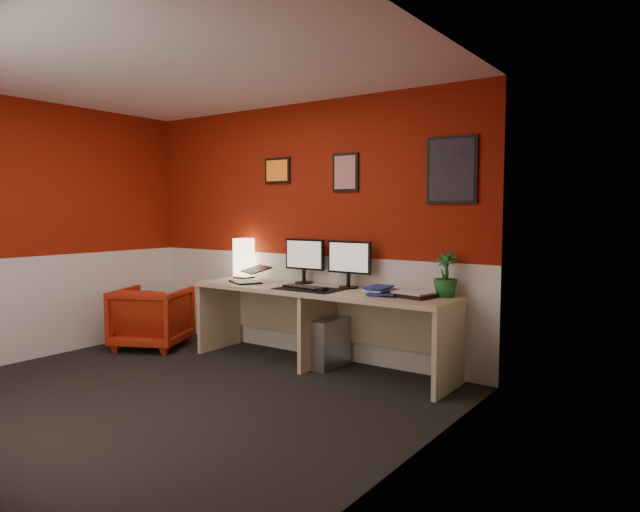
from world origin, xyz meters
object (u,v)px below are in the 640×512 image
at_px(laptop, 245,272).
at_px(potted_plant, 446,275).
at_px(shoji_lamp, 244,259).
at_px(monitor_right, 349,257).
at_px(monitor_left, 304,254).
at_px(pc_tower, 329,343).
at_px(zen_tray, 412,295).
at_px(desk, 318,328).
at_px(armchair, 152,317).

distance_m(laptop, potted_plant, 2.00).
xyz_separation_m(shoji_lamp, laptop, (0.28, -0.29, -0.09)).
relative_size(laptop, monitor_right, 0.57).
bearing_deg(monitor_left, monitor_right, -4.61).
bearing_deg(pc_tower, zen_tray, -2.51).
relative_size(desk, laptop, 7.88).
distance_m(monitor_right, armchair, 2.27).
xyz_separation_m(shoji_lamp, pc_tower, (1.19, -0.14, -0.70)).
distance_m(monitor_left, armchair, 1.80).
bearing_deg(monitor_right, potted_plant, 0.84).
relative_size(shoji_lamp, monitor_left, 0.69).
bearing_deg(desk, armchair, -168.25).
relative_size(desk, pc_tower, 5.78).
bearing_deg(monitor_left, potted_plant, -1.16).
height_order(monitor_right, pc_tower, monitor_right).
height_order(desk, potted_plant, potted_plant).
height_order(shoji_lamp, armchair, shoji_lamp).
relative_size(monitor_left, pc_tower, 1.29).
distance_m(desk, monitor_right, 0.71).
xyz_separation_m(desk, armchair, (-1.87, -0.39, -0.04)).
height_order(zen_tray, pc_tower, zen_tray).
distance_m(laptop, pc_tower, 1.10).
relative_size(shoji_lamp, laptop, 1.21).
height_order(shoji_lamp, monitor_right, monitor_right).
bearing_deg(pc_tower, desk, -135.14).
relative_size(shoji_lamp, zen_tray, 1.14).
height_order(desk, monitor_left, monitor_left).
bearing_deg(laptop, zen_tray, 30.74).
relative_size(zen_tray, armchair, 0.50).
distance_m(desk, monitor_left, 0.77).
relative_size(laptop, potted_plant, 0.89).
bearing_deg(desk, monitor_left, 145.63).
bearing_deg(armchair, desk, 166.75).
bearing_deg(shoji_lamp, monitor_right, -1.18).
relative_size(monitor_left, armchair, 0.82).
xyz_separation_m(shoji_lamp, monitor_left, (0.78, 0.02, 0.09)).
bearing_deg(shoji_lamp, armchair, -141.33).
distance_m(shoji_lamp, pc_tower, 1.39).
distance_m(desk, laptop, 0.96).
bearing_deg(monitor_right, pc_tower, -139.60).
xyz_separation_m(laptop, zen_tray, (1.76, 0.11, -0.09)).
distance_m(laptop, zen_tray, 1.76).
xyz_separation_m(desk, monitor_right, (0.21, 0.19, 0.66)).
bearing_deg(potted_plant, monitor_left, 178.84).
height_order(zen_tray, potted_plant, potted_plant).
relative_size(desk, monitor_right, 4.48).
distance_m(desk, shoji_lamp, 1.27).
distance_m(zen_tray, armchair, 2.86).
relative_size(desk, potted_plant, 7.05).
distance_m(monitor_right, potted_plant, 0.95).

